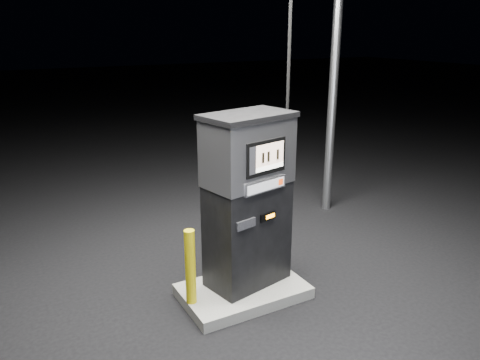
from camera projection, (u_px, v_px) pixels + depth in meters
ground at (243, 296)px, 6.20m from camera, size 80.00×80.00×0.00m
pump_island at (243, 291)px, 6.17m from camera, size 1.60×1.00×0.15m
fuel_dispenser at (248, 199)px, 5.93m from camera, size 1.31×0.89×4.70m
bollard_left at (190, 267)px, 5.65m from camera, size 0.13×0.13×0.97m
bollard_right at (279, 247)px, 6.25m from camera, size 0.14×0.14×0.89m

